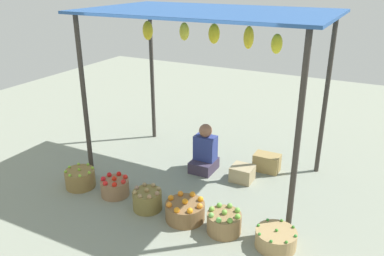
{
  "coord_description": "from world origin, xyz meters",
  "views": [
    {
      "loc": [
        2.32,
        -4.97,
        2.97
      ],
      "look_at": [
        0.0,
        -0.48,
        0.95
      ],
      "focal_mm": 36.42,
      "sensor_mm": 36.0,
      "label": 1
    }
  ],
  "objects_px": {
    "vendor_person": "(205,153)",
    "basket_green_chilies": "(276,239)",
    "basket_green_apples": "(224,222)",
    "wooden_crate_stacked_rear": "(242,173)",
    "basket_potatoes": "(147,200)",
    "wooden_crate_near_vendor": "(267,162)",
    "basket_limes": "(80,178)",
    "basket_oranges": "(185,211)",
    "basket_red_tomatoes": "(115,187)"
  },
  "relations": [
    {
      "from": "vendor_person",
      "to": "basket_green_chilies",
      "type": "height_order",
      "value": "vendor_person"
    },
    {
      "from": "basket_green_apples",
      "to": "basket_green_chilies",
      "type": "distance_m",
      "value": 0.64
    },
    {
      "from": "basket_green_chilies",
      "to": "wooden_crate_stacked_rear",
      "type": "distance_m",
      "value": 1.57
    },
    {
      "from": "vendor_person",
      "to": "basket_potatoes",
      "type": "height_order",
      "value": "vendor_person"
    },
    {
      "from": "wooden_crate_near_vendor",
      "to": "wooden_crate_stacked_rear",
      "type": "height_order",
      "value": "wooden_crate_near_vendor"
    },
    {
      "from": "vendor_person",
      "to": "basket_limes",
      "type": "distance_m",
      "value": 1.95
    },
    {
      "from": "basket_limes",
      "to": "wooden_crate_stacked_rear",
      "type": "bearing_deg",
      "value": 31.79
    },
    {
      "from": "basket_oranges",
      "to": "basket_green_chilies",
      "type": "bearing_deg",
      "value": 0.28
    },
    {
      "from": "basket_potatoes",
      "to": "basket_oranges",
      "type": "bearing_deg",
      "value": 2.57
    },
    {
      "from": "basket_red_tomatoes",
      "to": "basket_green_chilies",
      "type": "xyz_separation_m",
      "value": [
        2.36,
        -0.05,
        -0.02
      ]
    },
    {
      "from": "basket_potatoes",
      "to": "basket_oranges",
      "type": "distance_m",
      "value": 0.56
    },
    {
      "from": "vendor_person",
      "to": "basket_potatoes",
      "type": "xyz_separation_m",
      "value": [
        -0.2,
        -1.37,
        -0.16
      ]
    },
    {
      "from": "basket_green_chilies",
      "to": "wooden_crate_near_vendor",
      "type": "relative_size",
      "value": 1.18
    },
    {
      "from": "basket_potatoes",
      "to": "vendor_person",
      "type": "bearing_deg",
      "value": 81.84
    },
    {
      "from": "basket_green_apples",
      "to": "wooden_crate_stacked_rear",
      "type": "bearing_deg",
      "value": 100.84
    },
    {
      "from": "basket_green_apples",
      "to": "basket_potatoes",
      "type": "bearing_deg",
      "value": -179.47
    },
    {
      "from": "basket_potatoes",
      "to": "wooden_crate_stacked_rear",
      "type": "distance_m",
      "value": 1.58
    },
    {
      "from": "basket_red_tomatoes",
      "to": "basket_green_apples",
      "type": "xyz_separation_m",
      "value": [
        1.72,
        -0.07,
        0.01
      ]
    },
    {
      "from": "basket_potatoes",
      "to": "basket_red_tomatoes",
      "type": "bearing_deg",
      "value": 172.12
    },
    {
      "from": "vendor_person",
      "to": "basket_green_apples",
      "type": "distance_m",
      "value": 1.65
    },
    {
      "from": "basket_potatoes",
      "to": "wooden_crate_stacked_rear",
      "type": "height_order",
      "value": "basket_potatoes"
    },
    {
      "from": "basket_oranges",
      "to": "basket_green_apples",
      "type": "bearing_deg",
      "value": -1.55
    },
    {
      "from": "basket_green_apples",
      "to": "wooden_crate_near_vendor",
      "type": "bearing_deg",
      "value": 90.56
    },
    {
      "from": "vendor_person",
      "to": "basket_oranges",
      "type": "height_order",
      "value": "vendor_person"
    },
    {
      "from": "basket_oranges",
      "to": "basket_red_tomatoes",
      "type": "bearing_deg",
      "value": 177.12
    },
    {
      "from": "basket_green_apples",
      "to": "basket_limes",
      "type": "bearing_deg",
      "value": 179.34
    },
    {
      "from": "basket_red_tomatoes",
      "to": "wooden_crate_stacked_rear",
      "type": "bearing_deg",
      "value": 40.12
    },
    {
      "from": "wooden_crate_near_vendor",
      "to": "basket_red_tomatoes",
      "type": "bearing_deg",
      "value": -134.7
    },
    {
      "from": "basket_limes",
      "to": "basket_potatoes",
      "type": "bearing_deg",
      "value": -1.75
    },
    {
      "from": "basket_limes",
      "to": "basket_red_tomatoes",
      "type": "bearing_deg",
      "value": 4.46
    },
    {
      "from": "basket_potatoes",
      "to": "basket_green_apples",
      "type": "height_order",
      "value": "basket_potatoes"
    },
    {
      "from": "basket_limes",
      "to": "wooden_crate_near_vendor",
      "type": "distance_m",
      "value": 2.91
    },
    {
      "from": "basket_oranges",
      "to": "basket_green_apples",
      "type": "xyz_separation_m",
      "value": [
        0.55,
        -0.01,
        0.01
      ]
    },
    {
      "from": "basket_red_tomatoes",
      "to": "wooden_crate_near_vendor",
      "type": "distance_m",
      "value": 2.42
    },
    {
      "from": "wooden_crate_near_vendor",
      "to": "wooden_crate_stacked_rear",
      "type": "distance_m",
      "value": 0.54
    },
    {
      "from": "basket_limes",
      "to": "basket_potatoes",
      "type": "relative_size",
      "value": 1.11
    },
    {
      "from": "basket_red_tomatoes",
      "to": "basket_potatoes",
      "type": "relative_size",
      "value": 1.02
    },
    {
      "from": "basket_red_tomatoes",
      "to": "basket_oranges",
      "type": "height_order",
      "value": "basket_oranges"
    },
    {
      "from": "vendor_person",
      "to": "basket_green_chilies",
      "type": "relative_size",
      "value": 1.63
    },
    {
      "from": "basket_limes",
      "to": "basket_red_tomatoes",
      "type": "distance_m",
      "value": 0.61
    },
    {
      "from": "basket_potatoes",
      "to": "basket_limes",
      "type": "bearing_deg",
      "value": 178.25
    },
    {
      "from": "basket_green_apples",
      "to": "wooden_crate_stacked_rear",
      "type": "distance_m",
      "value": 1.34
    },
    {
      "from": "basket_limes",
      "to": "wooden_crate_near_vendor",
      "type": "height_order",
      "value": "basket_limes"
    },
    {
      "from": "basket_oranges",
      "to": "basket_green_apples",
      "type": "distance_m",
      "value": 0.55
    },
    {
      "from": "wooden_crate_stacked_rear",
      "to": "basket_potatoes",
      "type": "bearing_deg",
      "value": -123.08
    },
    {
      "from": "basket_red_tomatoes",
      "to": "wooden_crate_stacked_rear",
      "type": "relative_size",
      "value": 1.21
    },
    {
      "from": "basket_potatoes",
      "to": "basket_oranges",
      "type": "relative_size",
      "value": 0.77
    },
    {
      "from": "wooden_crate_stacked_rear",
      "to": "basket_oranges",
      "type": "bearing_deg",
      "value": -102.99
    },
    {
      "from": "wooden_crate_near_vendor",
      "to": "basket_oranges",
      "type": "bearing_deg",
      "value": -106.67
    },
    {
      "from": "basket_oranges",
      "to": "wooden_crate_near_vendor",
      "type": "height_order",
      "value": "basket_oranges"
    }
  ]
}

